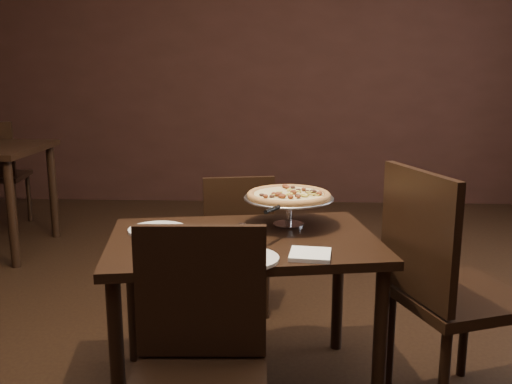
{
  "coord_description": "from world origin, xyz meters",
  "views": [
    {
      "loc": [
        0.25,
        -2.33,
        1.38
      ],
      "look_at": [
        0.14,
        -0.02,
        0.87
      ],
      "focal_mm": 40.0,
      "sensor_mm": 36.0,
      "label": 1
    }
  ],
  "objects": [
    {
      "name": "parmesan_shaker",
      "position": [
        -0.17,
        -0.29,
        0.74
      ],
      "size": [
        0.06,
        0.06,
        0.1
      ],
      "color": "#F3E8BD",
      "rests_on": "dining_table"
    },
    {
      "name": "dining_table",
      "position": [
        0.09,
        -0.07,
        0.6
      ],
      "size": [
        1.21,
        0.91,
        0.69
      ],
      "rotation": [
        0.0,
        0.0,
        0.17
      ],
      "color": "black",
      "rests_on": "ground"
    },
    {
      "name": "serving_spatula",
      "position": [
        0.21,
        -0.11,
        0.82
      ],
      "size": [
        0.14,
        0.14,
        0.02
      ],
      "rotation": [
        0.0,
        0.0,
        -0.46
      ],
      "color": "#B2B1B8",
      "rests_on": "pizza_stand"
    },
    {
      "name": "packet_caddy",
      "position": [
        -0.25,
        -0.18,
        0.72
      ],
      "size": [
        0.1,
        0.1,
        0.08
      ],
      "rotation": [
        0.0,
        0.0,
        0.06
      ],
      "color": "black",
      "rests_on": "dining_table"
    },
    {
      "name": "napkin_stack",
      "position": [
        0.36,
        -0.3,
        0.7
      ],
      "size": [
        0.17,
        0.17,
        0.02
      ],
      "primitive_type": "cube",
      "rotation": [
        0.0,
        0.0,
        -0.12
      ],
      "color": "white",
      "rests_on": "dining_table"
    },
    {
      "name": "plate_near",
      "position": [
        0.12,
        -0.35,
        0.7
      ],
      "size": [
        0.25,
        0.25,
        0.01
      ],
      "primitive_type": "cylinder",
      "color": "white",
      "rests_on": "dining_table"
    },
    {
      "name": "room",
      "position": [
        0.06,
        0.03,
        1.4
      ],
      "size": [
        6.04,
        7.04,
        2.84
      ],
      "color": "black",
      "rests_on": "ground"
    },
    {
      "name": "pepper_flake_shaker",
      "position": [
        0.1,
        -0.25,
        0.74
      ],
      "size": [
        0.06,
        0.06,
        0.11
      ],
      "color": "maroon",
      "rests_on": "dining_table"
    },
    {
      "name": "plate_left",
      "position": [
        -0.28,
        0.01,
        0.7
      ],
      "size": [
        0.25,
        0.25,
        0.01
      ],
      "primitive_type": "cylinder",
      "color": "white",
      "rests_on": "dining_table"
    },
    {
      "name": "pizza_stand",
      "position": [
        0.28,
        0.13,
        0.82
      ],
      "size": [
        0.4,
        0.4,
        0.17
      ],
      "color": "#B2B1B8",
      "rests_on": "dining_table"
    },
    {
      "name": "chair_near",
      "position": [
        -0.0,
        -0.75,
        0.49
      ],
      "size": [
        0.44,
        0.44,
        0.9
      ],
      "rotation": [
        0.0,
        0.0,
        0.04
      ],
      "color": "black",
      "rests_on": "ground"
    },
    {
      "name": "chair_side",
      "position": [
        0.89,
        -0.18,
        0.55
      ],
      "size": [
        0.6,
        0.6,
        1.01
      ],
      "rotation": [
        0.0,
        0.0,
        1.92
      ],
      "color": "black",
      "rests_on": "ground"
    },
    {
      "name": "chair_far",
      "position": [
        0.0,
        0.72,
        0.44
      ],
      "size": [
        0.44,
        0.44,
        0.81
      ],
      "rotation": [
        0.0,
        0.0,
        3.32
      ],
      "color": "black",
      "rests_on": "ground"
    }
  ]
}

